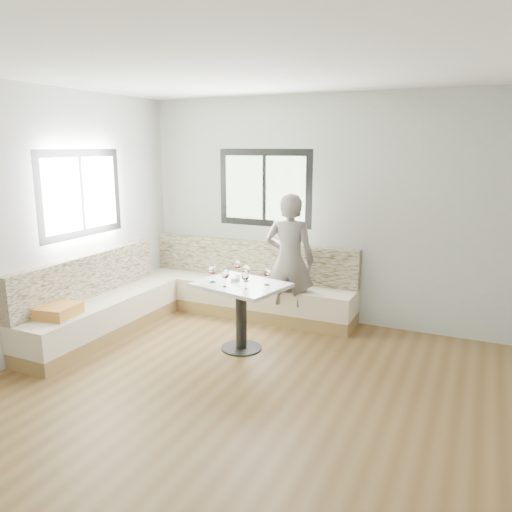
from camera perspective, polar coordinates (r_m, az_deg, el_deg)
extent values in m
cube|color=brown|center=(4.43, -1.60, -17.07)|extent=(5.00, 5.00, 0.01)
cube|color=white|center=(3.90, -1.86, 21.55)|extent=(5.00, 5.00, 0.01)
cube|color=#B7B7B2|center=(6.24, 8.63, 5.12)|extent=(5.00, 0.01, 2.80)
cube|color=#B7B7B2|center=(5.51, -25.71, 3.05)|extent=(0.01, 5.00, 2.80)
cube|color=black|center=(6.51, 0.99, 7.77)|extent=(1.30, 0.02, 1.00)
cube|color=black|center=(6.08, -19.34, 6.74)|extent=(0.02, 1.30, 1.00)
cube|color=olive|center=(6.66, -1.18, -5.97)|extent=(2.90, 0.55, 0.16)
cube|color=beige|center=(6.59, -1.18, -4.11)|extent=(2.90, 0.55, 0.29)
cube|color=beige|center=(6.67, -0.43, -0.39)|extent=(2.90, 0.14, 0.50)
cube|color=olive|center=(6.19, -16.99, -7.99)|extent=(0.55, 2.25, 0.16)
cube|color=beige|center=(6.11, -17.12, -6.01)|extent=(0.55, 2.25, 0.29)
cube|color=beige|center=(6.14, -18.79, -2.19)|extent=(0.14, 2.25, 0.50)
cube|color=#B67E21|center=(5.62, -21.89, -5.79)|extent=(0.46, 0.46, 0.12)
cylinder|color=black|center=(5.58, -1.68, -10.45)|extent=(0.44, 0.44, 0.02)
cylinder|color=black|center=(5.46, -1.70, -7.13)|extent=(0.12, 0.12, 0.71)
cube|color=silver|center=(5.35, -1.73, -3.36)|extent=(1.04, 0.89, 0.04)
imported|color=slate|center=(6.05, 3.86, -0.53)|extent=(0.65, 0.47, 1.65)
cylinder|color=white|center=(5.44, -2.40, -2.65)|extent=(0.10, 0.10, 0.04)
sphere|color=black|center=(5.44, -2.21, -2.53)|extent=(0.02, 0.02, 0.02)
sphere|color=black|center=(5.45, -2.47, -2.50)|extent=(0.02, 0.02, 0.02)
sphere|color=black|center=(5.42, -2.45, -2.57)|extent=(0.02, 0.02, 0.02)
cylinder|color=white|center=(5.40, -4.97, -2.98)|extent=(0.06, 0.06, 0.01)
cylinder|color=white|center=(5.39, -4.98, -2.54)|extent=(0.01, 0.01, 0.08)
ellipsoid|color=white|center=(5.37, -5.00, -1.60)|extent=(0.08, 0.08, 0.10)
cylinder|color=#480206|center=(5.37, -4.99, -1.86)|extent=(0.06, 0.06, 0.02)
cylinder|color=white|center=(5.23, -3.50, -3.48)|extent=(0.06, 0.06, 0.01)
cylinder|color=white|center=(5.22, -3.51, -3.03)|extent=(0.01, 0.01, 0.08)
ellipsoid|color=white|center=(5.19, -3.52, -2.06)|extent=(0.08, 0.08, 0.10)
cylinder|color=#480206|center=(5.20, -3.52, -2.33)|extent=(0.06, 0.06, 0.02)
cylinder|color=white|center=(5.15, -1.24, -3.70)|extent=(0.06, 0.06, 0.01)
cylinder|color=white|center=(5.14, -1.24, -3.23)|extent=(0.01, 0.01, 0.08)
ellipsoid|color=white|center=(5.12, -1.24, -2.26)|extent=(0.08, 0.08, 0.10)
cylinder|color=#480206|center=(5.12, -1.24, -2.52)|extent=(0.06, 0.06, 0.02)
cylinder|color=white|center=(5.42, -1.15, -2.89)|extent=(0.06, 0.06, 0.01)
cylinder|color=white|center=(5.41, -1.15, -2.44)|extent=(0.01, 0.01, 0.08)
ellipsoid|color=white|center=(5.38, -1.15, -1.51)|extent=(0.08, 0.08, 0.10)
cylinder|color=#480206|center=(5.39, -1.15, -1.77)|extent=(0.06, 0.06, 0.02)
cylinder|color=white|center=(5.28, 1.27, -3.31)|extent=(0.06, 0.06, 0.01)
cylinder|color=white|center=(5.27, 1.27, -2.85)|extent=(0.01, 0.01, 0.08)
ellipsoid|color=white|center=(5.24, 1.28, -1.90)|extent=(0.08, 0.08, 0.10)
cylinder|color=#480206|center=(5.25, 1.28, -2.16)|extent=(0.06, 0.06, 0.02)
cylinder|color=white|center=(5.63, -2.13, -2.31)|extent=(0.06, 0.06, 0.01)
cylinder|color=white|center=(5.62, -2.14, -1.88)|extent=(0.01, 0.01, 0.08)
ellipsoid|color=white|center=(5.60, -2.14, -0.98)|extent=(0.08, 0.08, 0.10)
cylinder|color=#480206|center=(5.60, -2.14, -1.23)|extent=(0.06, 0.06, 0.02)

